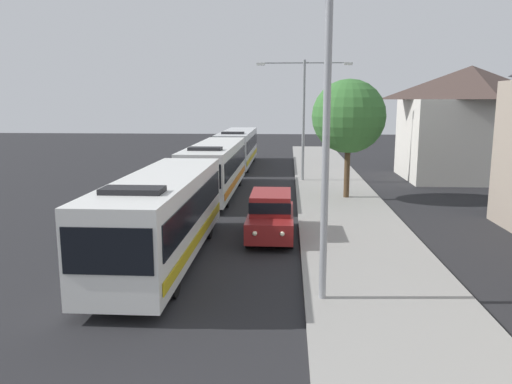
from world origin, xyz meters
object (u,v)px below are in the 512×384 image
streetlamp_near (327,116)px  bus_lead (163,214)px  streetlamp_mid (304,107)px  bus_second_in_line (215,167)px  bus_middle (238,147)px  roadside_tree (349,116)px  white_suv (271,213)px

streetlamp_near → bus_lead: bearing=146.9°
streetlamp_near → streetlamp_mid: streetlamp_near is taller
bus_second_in_line → bus_middle: same height
bus_middle → roadside_tree: (7.75, -14.52, 3.06)m
bus_middle → streetlamp_mid: streetlamp_mid is taller
white_suv → streetlamp_near: size_ratio=0.56×
streetlamp_mid → white_suv: bearing=-96.6°
bus_lead → white_suv: 5.01m
bus_lead → streetlamp_mid: bearing=73.3°
bus_second_in_line → streetlamp_mid: 8.23m
streetlamp_mid → roadside_tree: size_ratio=1.23×
streetlamp_mid → bus_lead: bearing=-106.7°
bus_lead → bus_middle: (0.00, 26.28, 0.00)m
bus_middle → roadside_tree: 16.74m
bus_middle → streetlamp_near: 30.48m
white_suv → streetlamp_near: bearing=-76.0°
white_suv → roadside_tree: (4.05, 8.44, 3.72)m
bus_second_in_line → bus_middle: (0.00, 13.42, 0.00)m
bus_lead → bus_middle: 26.28m
bus_second_in_line → streetlamp_near: 17.60m
bus_lead → white_suv: size_ratio=2.32×
white_suv → roadside_tree: 10.08m
bus_lead → bus_second_in_line: 12.86m
streetlamp_near → streetlamp_mid: bearing=90.0°
white_suv → streetlamp_mid: size_ratio=0.58×
streetlamp_mid → roadside_tree: 6.66m
roadside_tree → streetlamp_near: bearing=-98.8°
white_suv → roadside_tree: bearing=64.4°
bus_lead → streetlamp_near: (5.40, -3.52, 3.55)m
white_suv → streetlamp_mid: streetlamp_mid is taller
white_suv → streetlamp_mid: bearing=83.4°
white_suv → roadside_tree: size_ratio=0.71×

